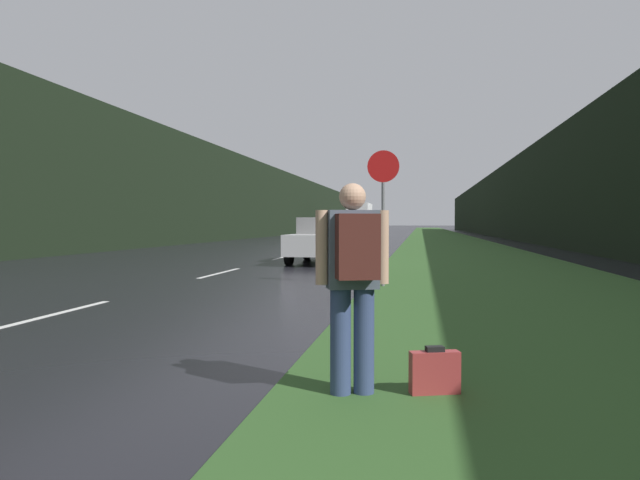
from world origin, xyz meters
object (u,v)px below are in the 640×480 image
Objects in this scene: delivery_truck at (360,218)px; suitcase at (435,373)px; stop_sign at (383,204)px; hitchhiker_with_backpack at (353,274)px; car_passing_near at (325,240)px.

suitcase is at bearing -83.51° from delivery_truck.
stop_sign is 57.42m from delivery_truck.
stop_sign is 1.73× the size of hitchhiker_with_backpack.
delivery_truck reaches higher than car_passing_near.
stop_sign is at bearing -83.54° from delivery_truck.
car_passing_near is at bearing -85.37° from delivery_truck.
car_passing_near is at bearing 85.20° from suitcase.
stop_sign is 0.61× the size of car_passing_near.
hitchhiker_with_backpack is at bearing 175.32° from suitcase.
stop_sign is at bearing 74.39° from hitchhiker_with_backpack.
delivery_truck is at bearing 78.32° from hitchhiker_with_backpack.
hitchhiker_with_backpack is 14.77m from car_passing_near.
stop_sign reaches higher than car_passing_near.
hitchhiker_with_backpack is at bearing -84.05° from delivery_truck.
suitcase is 0.05× the size of delivery_truck.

